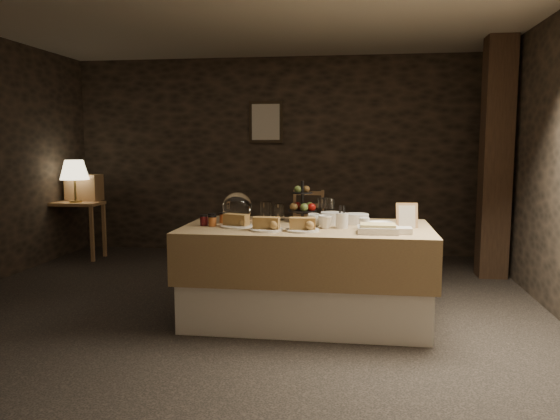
# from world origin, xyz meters

# --- Properties ---
(ground_plane) EXTENTS (5.50, 5.00, 0.01)m
(ground_plane) POSITION_xyz_m (0.00, 0.00, 0.00)
(ground_plane) COLOR black
(ground_plane) RESTS_ON ground
(room_shell) EXTENTS (5.52, 5.02, 2.60)m
(room_shell) POSITION_xyz_m (0.00, 0.00, 1.56)
(room_shell) COLOR black
(room_shell) RESTS_ON ground
(buffet_table) EXTENTS (2.01, 1.07, 0.79)m
(buffet_table) POSITION_xyz_m (0.66, -0.36, 0.46)
(buffet_table) COLOR white
(buffet_table) RESTS_ON ground_plane
(console_table) EXTENTS (0.68, 0.39, 0.73)m
(console_table) POSITION_xyz_m (-2.50, 1.70, 0.60)
(console_table) COLOR #99714C
(console_table) RESTS_ON ground_plane
(table_lamp) EXTENTS (0.36, 0.36, 0.53)m
(table_lamp) POSITION_xyz_m (-2.45, 1.65, 1.13)
(table_lamp) COLOR #AB8E41
(table_lamp) RESTS_ON console_table
(wine_rack) EXTENTS (0.42, 0.26, 0.34)m
(wine_rack) POSITION_xyz_m (-2.45, 1.88, 0.90)
(wine_rack) COLOR #99714C
(wine_rack) RESTS_ON console_table
(chair) EXTENTS (0.41, 0.39, 0.69)m
(chair) POSITION_xyz_m (0.46, 1.97, 0.39)
(chair) COLOR #99714C
(chair) RESTS_ON ground_plane
(timber_column) EXTENTS (0.30, 0.30, 2.60)m
(timber_column) POSITION_xyz_m (2.55, 1.45, 1.30)
(timber_column) COLOR black
(timber_column) RESTS_ON ground_plane
(framed_picture) EXTENTS (0.45, 0.04, 0.55)m
(framed_picture) POSITION_xyz_m (-0.15, 2.47, 1.75)
(framed_picture) COLOR black
(framed_picture) RESTS_ON room_shell
(plate_stack_a) EXTENTS (0.19, 0.19, 0.10)m
(plate_stack_a) POSITION_xyz_m (0.86, -0.23, 0.84)
(plate_stack_a) COLOR white
(plate_stack_a) RESTS_ON buffet_table
(plate_stack_b) EXTENTS (0.20, 0.20, 0.08)m
(plate_stack_b) POSITION_xyz_m (1.07, -0.18, 0.84)
(plate_stack_b) COLOR white
(plate_stack_b) RESTS_ON buffet_table
(cutlery_holder) EXTENTS (0.10, 0.10, 0.12)m
(cutlery_holder) POSITION_xyz_m (0.95, -0.44, 0.85)
(cutlery_holder) COLOR white
(cutlery_holder) RESTS_ON buffet_table
(cup_a) EXTENTS (0.14, 0.14, 0.10)m
(cup_a) POSITION_xyz_m (0.73, -0.38, 0.84)
(cup_a) COLOR white
(cup_a) RESTS_ON buffet_table
(cup_b) EXTENTS (0.14, 0.14, 0.10)m
(cup_b) POSITION_xyz_m (0.82, -0.46, 0.85)
(cup_b) COLOR white
(cup_b) RESTS_ON buffet_table
(mug_c) EXTENTS (0.09, 0.09, 0.09)m
(mug_c) POSITION_xyz_m (0.71, -0.29, 0.84)
(mug_c) COLOR white
(mug_c) RESTS_ON buffet_table
(mug_d) EXTENTS (0.08, 0.08, 0.09)m
(mug_d) POSITION_xyz_m (1.12, -0.46, 0.84)
(mug_d) COLOR white
(mug_d) RESTS_ON buffet_table
(bowl) EXTENTS (0.24, 0.24, 0.05)m
(bowl) POSITION_xyz_m (1.26, -0.40, 0.82)
(bowl) COLOR white
(bowl) RESTS_ON buffet_table
(cake_dome) EXTENTS (0.26, 0.26, 0.26)m
(cake_dome) POSITION_xyz_m (0.03, -0.13, 0.90)
(cake_dome) COLOR #99714C
(cake_dome) RESTS_ON buffet_table
(fruit_stand) EXTENTS (0.25, 0.25, 0.35)m
(fruit_stand) POSITION_xyz_m (0.60, -0.10, 0.93)
(fruit_stand) COLOR black
(fruit_stand) RESTS_ON buffet_table
(bread_platter_left) EXTENTS (0.26, 0.26, 0.11)m
(bread_platter_left) POSITION_xyz_m (0.10, -0.49, 0.83)
(bread_platter_left) COLOR white
(bread_platter_left) RESTS_ON buffet_table
(bread_platter_center) EXTENTS (0.26, 0.26, 0.11)m
(bread_platter_center) POSITION_xyz_m (0.37, -0.64, 0.83)
(bread_platter_center) COLOR white
(bread_platter_center) RESTS_ON buffet_table
(bread_platter_right) EXTENTS (0.26, 0.26, 0.11)m
(bread_platter_right) POSITION_xyz_m (0.65, -0.63, 0.83)
(bread_platter_right) COLOR white
(bread_platter_right) RESTS_ON buffet_table
(jam_jars) EXTENTS (0.18, 0.26, 0.07)m
(jam_jars) POSITION_xyz_m (-0.12, -0.40, 0.83)
(jam_jars) COLOR #5B131A
(jam_jars) RESTS_ON buffet_table
(tart_dish) EXTENTS (0.30, 0.22, 0.07)m
(tart_dish) POSITION_xyz_m (1.22, -0.65, 0.83)
(tart_dish) COLOR white
(tart_dish) RESTS_ON buffet_table
(square_dish) EXTENTS (0.14, 0.14, 0.04)m
(square_dish) POSITION_xyz_m (1.40, -0.63, 0.82)
(square_dish) COLOR white
(square_dish) RESTS_ON buffet_table
(menu_frame) EXTENTS (0.17, 0.08, 0.22)m
(menu_frame) POSITION_xyz_m (1.46, -0.34, 0.88)
(menu_frame) COLOR #99714C
(menu_frame) RESTS_ON buffet_table
(storage_jar_a) EXTENTS (0.10, 0.10, 0.16)m
(storage_jar_a) POSITION_xyz_m (0.27, -0.05, 0.87)
(storage_jar_a) COLOR white
(storage_jar_a) RESTS_ON buffet_table
(storage_jar_b) EXTENTS (0.09, 0.09, 0.14)m
(storage_jar_b) POSITION_xyz_m (0.39, -0.02, 0.86)
(storage_jar_b) COLOR white
(storage_jar_b) RESTS_ON buffet_table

